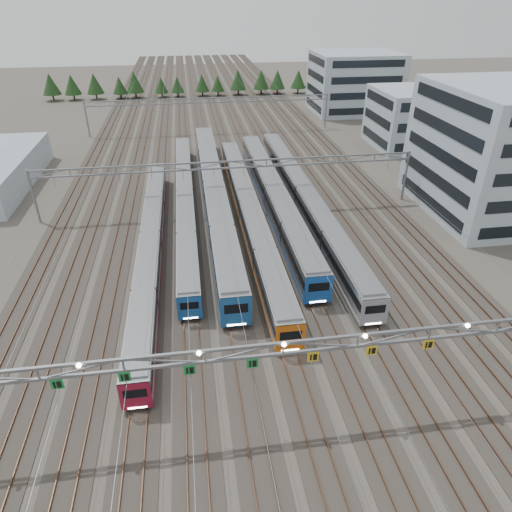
{
  "coord_description": "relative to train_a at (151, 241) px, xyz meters",
  "views": [
    {
      "loc": [
        -5.64,
        -24.29,
        29.64
      ],
      "look_at": [
        0.99,
        19.65,
        3.5
      ],
      "focal_mm": 32.0,
      "sensor_mm": 36.0,
      "label": 1
    }
  ],
  "objects": [
    {
      "name": "depot_bldg_mid",
      "position": [
        52.19,
        39.79,
        3.97
      ],
      "size": [
        14.0,
        16.0,
        11.75
      ],
      "primitive_type": "cube",
      "color": "#94A6B1",
      "rests_on": "ground"
    },
    {
      "name": "treeline",
      "position": [
        7.2,
        99.3,
        2.33
      ],
      "size": [
        87.5,
        5.6,
        7.02
      ],
      "color": "#332114",
      "rests_on": "ground"
    },
    {
      "name": "train_d",
      "position": [
        13.5,
        7.02,
        0.18
      ],
      "size": [
        2.81,
        56.46,
        3.66
      ],
      "color": "black",
      "rests_on": "ground"
    },
    {
      "name": "depot_bldg_north",
      "position": [
        51.41,
        72.53,
        5.69
      ],
      "size": [
        22.0,
        18.0,
        15.19
      ],
      "primitive_type": "cube",
      "color": "#94A6B1",
      "rests_on": "ground"
    },
    {
      "name": "train_f",
      "position": [
        22.5,
        10.58,
        0.21
      ],
      "size": [
        2.86,
        58.53,
        3.72
      ],
      "color": "black",
      "rests_on": "ground"
    },
    {
      "name": "train_e",
      "position": [
        18.0,
        11.64,
        0.35
      ],
      "size": [
        3.06,
        51.94,
        3.99
      ],
      "color": "black",
      "rests_on": "ground"
    },
    {
      "name": "gantry_mid",
      "position": [
        11.25,
        12.06,
        4.49
      ],
      "size": [
        56.36,
        0.36,
        8.0
      ],
      "color": "gray",
      "rests_on": "ground"
    },
    {
      "name": "track_bed",
      "position": [
        11.25,
        72.06,
        -0.41
      ],
      "size": [
        54.0,
        260.0,
        5.42
      ],
      "color": "#2D2823",
      "rests_on": "ground"
    },
    {
      "name": "depot_bldg_south",
      "position": [
        49.87,
        6.46,
        7.27
      ],
      "size": [
        18.0,
        22.0,
        18.34
      ],
      "primitive_type": "cube",
      "color": "#94A6B1",
      "rests_on": "ground"
    },
    {
      "name": "gantry_far",
      "position": [
        11.25,
        57.06,
        4.49
      ],
      "size": [
        56.36,
        0.36,
        8.0
      ],
      "color": "gray",
      "rests_on": "ground"
    },
    {
      "name": "gantry_near",
      "position": [
        11.2,
        -28.06,
        5.19
      ],
      "size": [
        56.36,
        0.61,
        8.08
      ],
      "color": "gray",
      "rests_on": "ground"
    },
    {
      "name": "train_b",
      "position": [
        4.5,
        13.03,
        -0.01
      ],
      "size": [
        2.53,
        56.04,
        3.28
      ],
      "color": "black",
      "rests_on": "ground"
    },
    {
      "name": "west_shed",
      "position": [
        -26.69,
        27.99,
        0.67
      ],
      "size": [
        10.0,
        30.0,
        5.14
      ],
      "primitive_type": "cube",
      "color": "#94A6B1",
      "rests_on": "ground"
    },
    {
      "name": "train_c",
      "position": [
        9.0,
        14.06,
        0.43
      ],
      "size": [
        3.18,
        61.93,
        4.16
      ],
      "color": "black",
      "rests_on": "ground"
    },
    {
      "name": "train_a",
      "position": [
        0.0,
        0.0,
        0.0
      ],
      "size": [
        2.54,
        51.85,
        3.3
      ],
      "color": "black",
      "rests_on": "ground"
    },
    {
      "name": "ground",
      "position": [
        11.25,
        -27.94,
        -1.9
      ],
      "size": [
        400.0,
        400.0,
        0.0
      ],
      "primitive_type": "plane",
      "color": "#47423A",
      "rests_on": "ground"
    }
  ]
}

